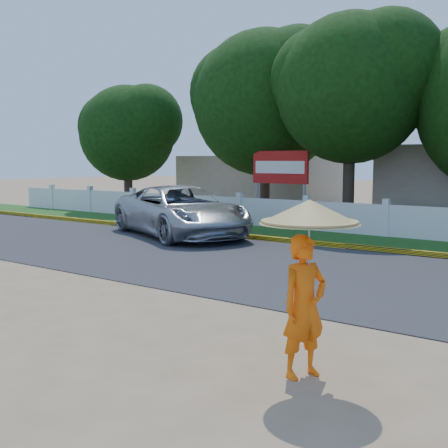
{
  "coord_description": "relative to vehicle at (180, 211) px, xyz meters",
  "views": [
    {
      "loc": [
        6.74,
        -7.15,
        2.61
      ],
      "look_at": [
        0.0,
        2.0,
        1.3
      ],
      "focal_mm": 45.0,
      "sensor_mm": 36.0,
      "label": 1
    }
  ],
  "objects": [
    {
      "name": "vehicle",
      "position": [
        0.0,
        0.0,
        0.0
      ],
      "size": [
        6.81,
        5.11,
        1.72
      ],
      "primitive_type": "imported",
      "rotation": [
        0.0,
        0.0,
        1.15
      ],
      "color": "#ABAFB3",
      "rests_on": "ground"
    },
    {
      "name": "grass_verge",
      "position": [
        5.72,
        2.48,
        -0.85
      ],
      "size": [
        60.0,
        3.5,
        0.03
      ],
      "primitive_type": "cube",
      "color": "#2D601E",
      "rests_on": "ground"
    },
    {
      "name": "ground",
      "position": [
        5.72,
        -7.27,
        -0.86
      ],
      "size": [
        120.0,
        120.0,
        0.0
      ],
      "primitive_type": "plane",
      "color": "#9E8460",
      "rests_on": "ground"
    },
    {
      "name": "building_far",
      "position": [
        -4.28,
        11.73,
        0.54
      ],
      "size": [
        8.0,
        5.0,
        2.8
      ],
      "primitive_type": "cube",
      "color": "#B7AD99",
      "rests_on": "ground"
    },
    {
      "name": "monk_with_parasol",
      "position": [
        9.38,
        -8.58,
        0.54
      ],
      "size": [
        1.18,
        1.18,
        2.15
      ],
      "color": "orange",
      "rests_on": "ground"
    },
    {
      "name": "fence",
      "position": [
        5.72,
        3.93,
        -0.31
      ],
      "size": [
        40.0,
        0.1,
        1.1
      ],
      "primitive_type": "cube",
      "color": "silver",
      "rests_on": "ground"
    },
    {
      "name": "curb",
      "position": [
        5.72,
        0.78,
        -0.78
      ],
      "size": [
        40.0,
        0.18,
        0.16
      ],
      "primitive_type": "cube",
      "color": "yellow",
      "rests_on": "ground"
    },
    {
      "name": "billboard",
      "position": [
        0.93,
        5.03,
        1.28
      ],
      "size": [
        2.5,
        0.13,
        2.95
      ],
      "color": "gray",
      "rests_on": "ground"
    },
    {
      "name": "road",
      "position": [
        5.72,
        -2.77,
        -0.85
      ],
      "size": [
        60.0,
        7.0,
        0.02
      ],
      "primitive_type": "cube",
      "color": "#38383A",
      "rests_on": "ground"
    }
  ]
}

